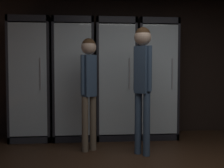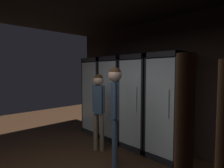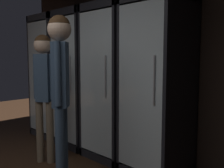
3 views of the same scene
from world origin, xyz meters
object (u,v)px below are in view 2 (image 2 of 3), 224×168
at_px(shopper_near, 99,102).
at_px(cooler_left, 118,99).
at_px(cooler_far_left, 100,96).
at_px(cooler_center, 141,102).
at_px(shopper_far, 115,102).
at_px(cooler_right, 170,106).

bearing_deg(shopper_near, cooler_left, 106.72).
bearing_deg(shopper_near, cooler_far_left, 138.80).
bearing_deg(cooler_center, shopper_far, -75.63).
bearing_deg(cooler_far_left, cooler_right, 0.05).
bearing_deg(cooler_left, shopper_near, -73.28).
relative_size(cooler_left, cooler_center, 1.00).
distance_m(cooler_left, shopper_far, 1.47).
height_order(shopper_near, shopper_far, shopper_far).
height_order(cooler_left, shopper_near, cooler_left).
relative_size(cooler_far_left, cooler_right, 1.00).
xyz_separation_m(cooler_center, shopper_near, (-0.45, -0.84, 0.05)).
bearing_deg(shopper_far, cooler_right, 68.26).
height_order(cooler_left, shopper_far, cooler_left).
distance_m(cooler_left, cooler_center, 0.71).
bearing_deg(shopper_near, shopper_far, -18.07).
bearing_deg(cooler_far_left, cooler_center, 0.04).
relative_size(cooler_left, shopper_far, 1.16).
height_order(cooler_far_left, cooler_center, same).
xyz_separation_m(cooler_far_left, shopper_near, (0.96, -0.84, 0.05)).
xyz_separation_m(cooler_left, cooler_center, (0.71, 0.00, 0.01)).
distance_m(cooler_left, shopper_near, 0.88).
height_order(cooler_left, cooler_center, same).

